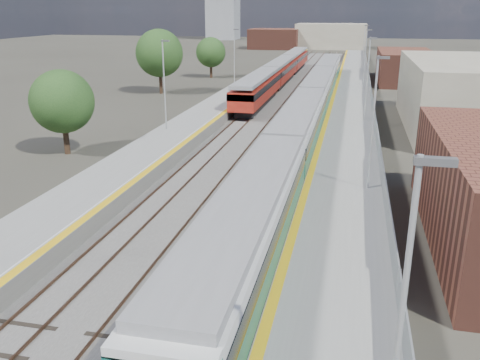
% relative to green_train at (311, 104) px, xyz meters
% --- Properties ---
extents(ground, '(320.00, 320.00, 0.00)m').
position_rel_green_train_xyz_m(ground, '(-1.50, 7.81, -2.23)').
color(ground, '#47443A').
rests_on(ground, ground).
extents(ballast_bed, '(10.50, 155.00, 0.06)m').
position_rel_green_train_xyz_m(ballast_bed, '(-3.75, 10.31, -2.20)').
color(ballast_bed, '#565451').
rests_on(ballast_bed, ground).
extents(tracks, '(8.96, 160.00, 0.17)m').
position_rel_green_train_xyz_m(tracks, '(-3.15, 11.99, -2.12)').
color(tracks, '#4C3323').
rests_on(tracks, ground).
extents(platform_right, '(4.70, 155.00, 8.52)m').
position_rel_green_train_xyz_m(platform_right, '(3.78, 10.30, -1.69)').
color(platform_right, slate).
rests_on(platform_right, ground).
extents(platform_left, '(4.30, 155.00, 8.52)m').
position_rel_green_train_xyz_m(platform_left, '(-10.55, 10.30, -1.71)').
color(platform_left, slate).
rests_on(platform_left, ground).
extents(buildings, '(72.00, 185.50, 40.00)m').
position_rel_green_train_xyz_m(buildings, '(-19.62, 96.41, 8.48)').
color(buildings, brown).
rests_on(buildings, ground).
extents(green_train, '(2.87, 79.95, 3.16)m').
position_rel_green_train_xyz_m(green_train, '(0.00, 0.00, 0.00)').
color(green_train, black).
rests_on(green_train, ground).
extents(red_train, '(2.81, 56.98, 3.55)m').
position_rel_green_train_xyz_m(red_train, '(-7.00, 28.70, -0.13)').
color(red_train, black).
rests_on(red_train, ground).
extents(tree_a, '(4.87, 4.87, 6.60)m').
position_rel_green_train_xyz_m(tree_a, '(-17.85, -14.02, 1.93)').
color(tree_a, '#382619').
rests_on(tree_a, ground).
extents(tree_b, '(6.27, 6.27, 8.50)m').
position_rel_green_train_xyz_m(tree_b, '(-21.62, 16.39, 3.13)').
color(tree_b, '#382619').
rests_on(tree_b, ground).
extents(tree_c, '(4.87, 4.87, 6.60)m').
position_rel_green_train_xyz_m(tree_c, '(-19.54, 34.20, 1.93)').
color(tree_c, '#382619').
rests_on(tree_c, ground).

